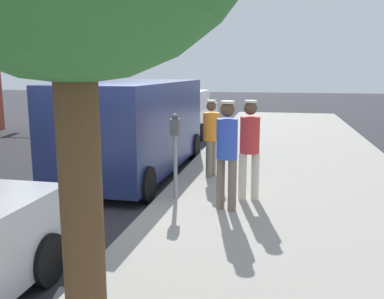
{
  "coord_description": "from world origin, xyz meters",
  "views": [
    {
      "loc": [
        3.1,
        -7.33,
        2.41
      ],
      "look_at": [
        1.65,
        -0.24,
        1.05
      ],
      "focal_mm": 39.59,
      "sensor_mm": 36.0,
      "label": 1
    }
  ],
  "objects": [
    {
      "name": "sidewalk_slab",
      "position": [
        3.5,
        0.0,
        0.07
      ],
      "size": [
        5.0,
        32.0,
        0.15
      ],
      "primitive_type": "cube",
      "color": "#9E998E",
      "rests_on": "ground"
    },
    {
      "name": "traffic_light_corner",
      "position": [
        -6.65,
        12.35,
        3.52
      ],
      "size": [
        2.48,
        0.42,
        5.2
      ],
      "color": "black",
      "rests_on": "ground"
    },
    {
      "name": "pedestrian_in_red",
      "position": [
        2.63,
        -0.05,
        1.16
      ],
      "size": [
        0.36,
        0.34,
        1.75
      ],
      "color": "beige",
      "rests_on": "sidewalk_slab"
    },
    {
      "name": "parked_sedan_ahead",
      "position": [
        -0.4,
        8.55,
        0.75
      ],
      "size": [
        1.97,
        4.41,
        1.65
      ],
      "color": "white",
      "rests_on": "ground"
    },
    {
      "name": "parked_van",
      "position": [
        -0.15,
        1.96,
        1.15
      ],
      "size": [
        2.23,
        5.25,
        2.15
      ],
      "color": "navy",
      "rests_on": "ground"
    },
    {
      "name": "ground_plane",
      "position": [
        0.0,
        0.0,
        0.0
      ],
      "size": [
        80.0,
        80.0,
        0.0
      ],
      "primitive_type": "plane",
      "color": "#2D2D33"
    },
    {
      "name": "parking_meter_near",
      "position": [
        1.35,
        -0.24,
        1.18
      ],
      "size": [
        0.14,
        0.18,
        1.52
      ],
      "color": "gray",
      "rests_on": "sidewalk_slab"
    },
    {
      "name": "pedestrian_in_orange",
      "position": [
        1.71,
        1.48,
        1.09
      ],
      "size": [
        0.34,
        0.36,
        1.64
      ],
      "color": "#726656",
      "rests_on": "sidewalk_slab"
    },
    {
      "name": "pedestrian_in_blue",
      "position": [
        2.31,
        -0.68,
        1.18
      ],
      "size": [
        0.34,
        0.34,
        1.78
      ],
      "color": "#726656",
      "rests_on": "sidewalk_slab"
    }
  ]
}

